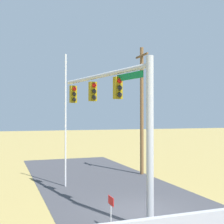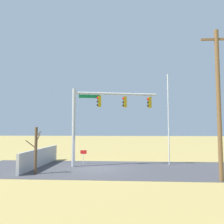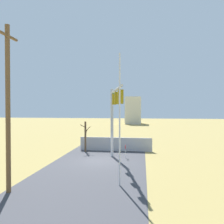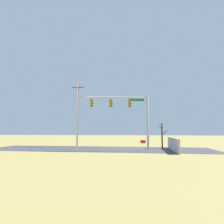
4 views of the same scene
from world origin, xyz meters
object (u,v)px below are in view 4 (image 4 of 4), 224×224
object	(u,v)px
signal_mast	(129,110)
flagpole	(77,116)
open_sign	(143,143)
utility_pole	(77,113)
bare_tree	(162,135)

from	to	relation	value
signal_mast	flagpole	world-z (taller)	flagpole
open_sign	utility_pole	bearing A→B (deg)	148.51
signal_mast	utility_pole	size ratio (longest dim) A/B	0.78
bare_tree	open_sign	bearing A→B (deg)	-119.18
utility_pole	open_sign	size ratio (longest dim) A/B	7.64
utility_pole	bare_tree	size ratio (longest dim) A/B	2.87
open_sign	flagpole	bearing A→B (deg)	-178.32
utility_pole	open_sign	bearing A→B (deg)	-31.49
signal_mast	open_sign	size ratio (longest dim) A/B	5.92
flagpole	bare_tree	size ratio (longest dim) A/B	2.48
utility_pole	bare_tree	world-z (taller)	utility_pole
bare_tree	open_sign	size ratio (longest dim) A/B	2.66
signal_mast	bare_tree	world-z (taller)	signal_mast
flagpole	utility_pole	bearing A→B (deg)	107.90
bare_tree	open_sign	xyz separation A→B (m)	(-2.50, -4.48, -0.78)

